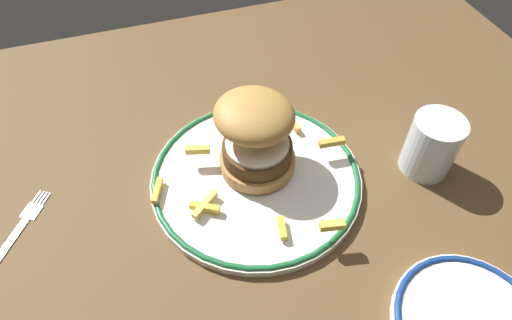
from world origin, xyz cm
name	(u,v)px	position (x,y,z in cm)	size (l,w,h in cm)	color
ground_plane	(244,175)	(0.00, 0.00, -2.00)	(118.68, 84.37, 4.00)	brown
dinner_plate	(256,177)	(0.83, -3.03, 0.84)	(29.56, 29.56, 1.60)	white
burger	(256,135)	(1.57, -0.90, 7.04)	(13.92, 13.75, 10.87)	#B37C40
fries_pile	(253,168)	(0.47, -2.70, 2.66)	(28.01, 25.72, 2.99)	gold
water_glass	(430,149)	(24.91, -8.04, 3.79)	(7.08, 7.08, 8.92)	silver
fork	(16,232)	(-31.29, -1.39, 0.18)	(8.92, 12.88, 0.36)	silver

